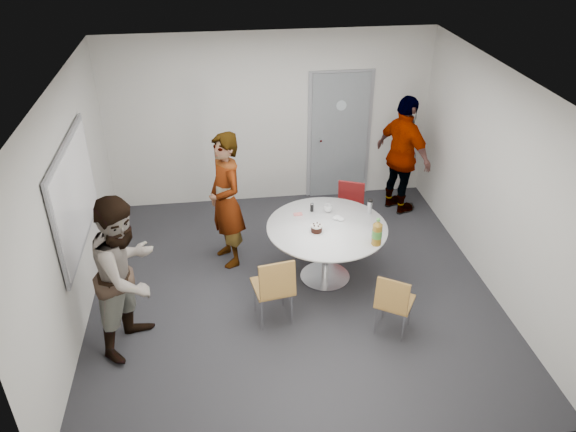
{
  "coord_description": "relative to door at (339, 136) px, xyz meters",
  "views": [
    {
      "loc": [
        -0.83,
        -5.64,
        4.48
      ],
      "look_at": [
        -0.02,
        0.25,
        0.95
      ],
      "focal_mm": 35.0,
      "sensor_mm": 36.0,
      "label": 1
    }
  ],
  "objects": [
    {
      "name": "floor",
      "position": [
        -1.1,
        -2.48,
        -1.03
      ],
      "size": [
        5.0,
        5.0,
        0.0
      ],
      "primitive_type": "plane",
      "color": "black",
      "rests_on": "ground"
    },
    {
      "name": "wall_left",
      "position": [
        -3.6,
        -2.48,
        0.32
      ],
      "size": [
        0.0,
        5.0,
        5.0
      ],
      "primitive_type": "plane",
      "rotation": [
        1.57,
        0.0,
        1.57
      ],
      "color": "beige",
      "rests_on": "floor"
    },
    {
      "name": "person_left",
      "position": [
        -2.97,
        -3.15,
        -0.1
      ],
      "size": [
        1.03,
        1.12,
        1.85
      ],
      "primitive_type": "imported",
      "rotation": [
        0.0,
        0.0,
        1.1
      ],
      "color": "white",
      "rests_on": "floor"
    },
    {
      "name": "whiteboard",
      "position": [
        -3.56,
        -2.28,
        0.42
      ],
      "size": [
        0.04,
        1.9,
        1.25
      ],
      "color": "gray",
      "rests_on": "wall_left"
    },
    {
      "name": "chair_near_left",
      "position": [
        -1.39,
        -3.07,
        -0.47
      ],
      "size": [
        0.5,
        0.54,
        0.92
      ],
      "rotation": [
        0.0,
        0.0,
        0.16
      ],
      "color": "brown",
      "rests_on": "floor"
    },
    {
      "name": "wall_right",
      "position": [
        1.4,
        -2.48,
        0.32
      ],
      "size": [
        0.0,
        5.0,
        5.0
      ],
      "primitive_type": "plane",
      "rotation": [
        1.57,
        0.0,
        -1.57
      ],
      "color": "beige",
      "rests_on": "floor"
    },
    {
      "name": "wall_back",
      "position": [
        -1.1,
        0.02,
        0.32
      ],
      "size": [
        5.0,
        0.0,
        5.0
      ],
      "primitive_type": "plane",
      "rotation": [
        1.57,
        0.0,
        0.0
      ],
      "color": "beige",
      "rests_on": "floor"
    },
    {
      "name": "table",
      "position": [
        -0.6,
        -2.29,
        -0.34
      ],
      "size": [
        1.52,
        1.52,
        1.14
      ],
      "color": "white",
      "rests_on": "floor"
    },
    {
      "name": "chair_far",
      "position": [
        -0.1,
        -1.28,
        -0.52
      ],
      "size": [
        0.52,
        0.54,
        0.83
      ],
      "rotation": [
        0.0,
        0.0,
        2.74
      ],
      "color": "maroon",
      "rests_on": "floor"
    },
    {
      "name": "person_main",
      "position": [
        -1.87,
        -1.7,
        -0.1
      ],
      "size": [
        0.66,
        0.79,
        1.86
      ],
      "primitive_type": "imported",
      "rotation": [
        0.0,
        0.0,
        -1.21
      ],
      "color": "#A5C6EA",
      "rests_on": "floor"
    },
    {
      "name": "door",
      "position": [
        0.0,
        0.0,
        0.0
      ],
      "size": [
        1.02,
        0.17,
        2.12
      ],
      "color": "slate",
      "rests_on": "wall_back"
    },
    {
      "name": "chair_near_right",
      "position": [
        -0.1,
        -3.44,
        -0.53
      ],
      "size": [
        0.55,
        0.56,
        0.81
      ],
      "rotation": [
        0.0,
        0.0,
        -0.57
      ],
      "color": "brown",
      "rests_on": "floor"
    },
    {
      "name": "wall_front",
      "position": [
        -1.1,
        -4.98,
        0.32
      ],
      "size": [
        5.0,
        0.0,
        5.0
      ],
      "primitive_type": "plane",
      "rotation": [
        -1.57,
        0.0,
        0.0
      ],
      "color": "beige",
      "rests_on": "floor"
    },
    {
      "name": "ceiling",
      "position": [
        -1.1,
        -2.48,
        1.67
      ],
      "size": [
        5.0,
        5.0,
        0.0
      ],
      "primitive_type": "plane",
      "rotation": [
        3.14,
        0.0,
        0.0
      ],
      "color": "silver",
      "rests_on": "wall_back"
    },
    {
      "name": "person_right",
      "position": [
        0.85,
        -0.66,
        -0.09
      ],
      "size": [
        0.88,
        1.18,
        1.86
      ],
      "primitive_type": "imported",
      "rotation": [
        0.0,
        0.0,
        2.01
      ],
      "color": "black",
      "rests_on": "floor"
    }
  ]
}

